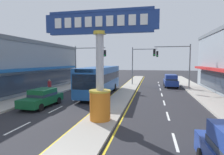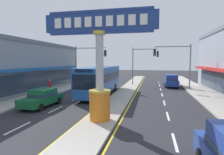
% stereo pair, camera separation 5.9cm
% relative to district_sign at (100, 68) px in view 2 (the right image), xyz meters
% --- Properties ---
extents(median_strip, '(2.23, 52.00, 0.14)m').
position_rel_district_sign_xyz_m(median_strip, '(-0.00, 11.10, -3.46)').
color(median_strip, '#A39E93').
rests_on(median_strip, ground).
extents(sidewalk_left, '(2.90, 60.00, 0.18)m').
position_rel_district_sign_xyz_m(sidewalk_left, '(-9.17, 9.10, -3.44)').
color(sidewalk_left, '#ADA89E').
rests_on(sidewalk_left, ground).
extents(sidewalk_right, '(2.90, 60.00, 0.18)m').
position_rel_district_sign_xyz_m(sidewalk_right, '(9.17, 9.10, -3.44)').
color(sidewalk_right, '#ADA89E').
rests_on(sidewalk_right, ground).
extents(lane_markings, '(8.97, 52.00, 0.01)m').
position_rel_district_sign_xyz_m(lane_markings, '(-0.00, 9.74, -3.52)').
color(lane_markings, silver).
rests_on(lane_markings, ground).
extents(district_sign, '(7.22, 1.39, 6.95)m').
position_rel_district_sign_xyz_m(district_sign, '(0.00, 0.00, 0.00)').
color(district_sign, orange).
rests_on(district_sign, median_strip).
extents(traffic_light_left_side, '(4.86, 0.46, 6.20)m').
position_rel_district_sign_xyz_m(traffic_light_left_side, '(-6.35, 15.09, 0.72)').
color(traffic_light_left_side, slate).
rests_on(traffic_light_left_side, ground).
extents(traffic_light_right_side, '(4.86, 0.46, 6.20)m').
position_rel_district_sign_xyz_m(traffic_light_right_side, '(6.35, 14.95, 0.72)').
color(traffic_light_right_side, slate).
rests_on(traffic_light_right_side, ground).
extents(traffic_light_median_far, '(4.20, 0.46, 6.20)m').
position_rel_district_sign_xyz_m(traffic_light_median_far, '(1.53, 19.48, 0.67)').
color(traffic_light_median_far, slate).
rests_on(traffic_light_median_far, ground).
extents(sedan_near_right_lane, '(1.97, 4.37, 1.53)m').
position_rel_district_sign_xyz_m(sedan_near_right_lane, '(-6.06, 2.94, -2.74)').
color(sedan_near_right_lane, '#14562D').
rests_on(sedan_near_right_lane, ground).
extents(bus_far_right_lane, '(2.63, 11.22, 3.26)m').
position_rel_district_sign_xyz_m(bus_far_right_lane, '(-2.76, 9.91, -1.66)').
color(bus_far_right_lane, '#1E5199').
rests_on(bus_far_right_lane, ground).
extents(suv_near_left_lane, '(1.98, 4.60, 1.90)m').
position_rel_district_sign_xyz_m(suv_near_left_lane, '(6.06, 18.36, -2.54)').
color(suv_near_left_lane, navy).
rests_on(suv_near_left_lane, ground).
extents(pedestrian_near_kerb, '(0.28, 0.41, 1.70)m').
position_rel_district_sign_xyz_m(pedestrian_near_kerb, '(-8.13, 7.65, -2.38)').
color(pedestrian_near_kerb, black).
rests_on(pedestrian_near_kerb, sidewalk_left).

